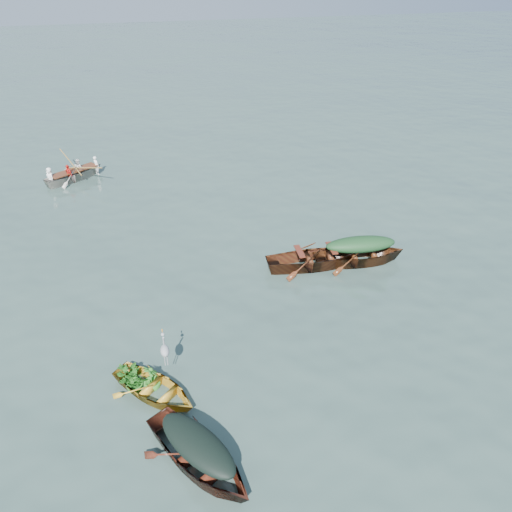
# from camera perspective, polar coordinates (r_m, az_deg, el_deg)

# --- Properties ---
(ground) EXTENTS (140.00, 140.00, 0.00)m
(ground) POSITION_cam_1_polar(r_m,az_deg,el_deg) (14.91, 0.78, -6.89)
(ground) COLOR #374D46
(ground) RESTS_ON ground
(yellow_dinghy) EXTENTS (2.97, 3.05, 0.79)m
(yellow_dinghy) POSITION_cam_1_polar(r_m,az_deg,el_deg) (12.90, -11.45, -15.30)
(yellow_dinghy) COLOR gold
(yellow_dinghy) RESTS_ON ground
(dark_covered_boat) EXTENTS (3.27, 4.09, 0.99)m
(dark_covered_boat) POSITION_cam_1_polar(r_m,az_deg,el_deg) (11.50, -6.46, -22.65)
(dark_covered_boat) COLOR #521F13
(dark_covered_boat) RESTS_ON ground
(green_tarp_boat) EXTENTS (4.53, 1.79, 1.03)m
(green_tarp_boat) POSITION_cam_1_polar(r_m,az_deg,el_deg) (17.64, 11.60, -0.80)
(green_tarp_boat) COLOR #532E13
(green_tarp_boat) RESTS_ON ground
(open_wooden_boat) EXTENTS (4.73, 1.69, 1.11)m
(open_wooden_boat) POSITION_cam_1_polar(r_m,az_deg,el_deg) (17.21, 6.69, -1.22)
(open_wooden_boat) COLOR #522B14
(open_wooden_boat) RESTS_ON ground
(rowed_boat) EXTENTS (4.00, 3.23, 0.94)m
(rowed_boat) POSITION_cam_1_polar(r_m,az_deg,el_deg) (25.19, -19.91, 8.19)
(rowed_boat) COLOR beige
(rowed_boat) RESTS_ON ground
(dark_tarp_cover) EXTENTS (1.80, 2.25, 0.40)m
(dark_tarp_cover) POSITION_cam_1_polar(r_m,az_deg,el_deg) (10.95, -6.69, -20.53)
(dark_tarp_cover) COLOR black
(dark_tarp_cover) RESTS_ON dark_covered_boat
(green_tarp_cover) EXTENTS (2.49, 0.99, 0.52)m
(green_tarp_cover) POSITION_cam_1_polar(r_m,az_deg,el_deg) (17.25, 11.88, 1.38)
(green_tarp_cover) COLOR #183B1E
(green_tarp_cover) RESTS_ON green_tarp_boat
(thwart_benches) EXTENTS (2.37, 0.99, 0.04)m
(thwart_benches) POSITION_cam_1_polar(r_m,az_deg,el_deg) (16.90, 6.81, 0.40)
(thwart_benches) COLOR #4F1D12
(thwart_benches) RESTS_ON open_wooden_boat
(heron) EXTENTS (0.48, 0.48, 0.92)m
(heron) POSITION_cam_1_polar(r_m,az_deg,el_deg) (12.60, -10.32, -11.08)
(heron) COLOR #9EA2A7
(heron) RESTS_ON yellow_dinghy
(dinghy_weeds) EXTENTS (1.13, 1.14, 0.60)m
(dinghy_weeds) POSITION_cam_1_polar(r_m,az_deg,el_deg) (12.73, -13.55, -11.99)
(dinghy_weeds) COLOR #2D651A
(dinghy_weeds) RESTS_ON yellow_dinghy
(rowers) EXTENTS (2.94, 2.46, 0.76)m
(rowers) POSITION_cam_1_polar(r_m,az_deg,el_deg) (24.89, -20.26, 9.97)
(rowers) COLOR white
(rowers) RESTS_ON rowed_boat
(oars) EXTENTS (1.94, 2.50, 0.06)m
(oars) POSITION_cam_1_polar(r_m,az_deg,el_deg) (25.01, -20.11, 9.23)
(oars) COLOR brown
(oars) RESTS_ON rowed_boat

